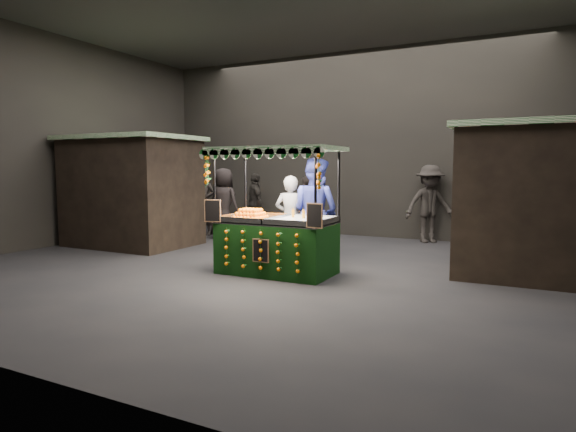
% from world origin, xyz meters
% --- Properties ---
extents(ground, '(12.00, 12.00, 0.00)m').
position_xyz_m(ground, '(0.00, 0.00, 0.00)').
color(ground, black).
rests_on(ground, ground).
extents(market_hall, '(12.10, 10.10, 5.05)m').
position_xyz_m(market_hall, '(0.00, 0.00, 3.38)').
color(market_hall, black).
rests_on(market_hall, ground).
extents(neighbour_stall_left, '(3.00, 2.20, 2.60)m').
position_xyz_m(neighbour_stall_left, '(-4.40, 1.00, 1.31)').
color(neighbour_stall_left, black).
rests_on(neighbour_stall_left, ground).
extents(neighbour_stall_right, '(3.00, 2.20, 2.60)m').
position_xyz_m(neighbour_stall_right, '(4.40, 1.50, 1.31)').
color(neighbour_stall_right, black).
rests_on(neighbour_stall_right, ground).
extents(juice_stall, '(2.28, 1.34, 2.21)m').
position_xyz_m(juice_stall, '(0.20, -0.30, 0.69)').
color(juice_stall, black).
rests_on(juice_stall, ground).
extents(vendor_grey, '(0.70, 0.53, 1.71)m').
position_xyz_m(vendor_grey, '(-0.07, 0.80, 0.85)').
color(vendor_grey, gray).
rests_on(vendor_grey, ground).
extents(vendor_blue, '(1.17, 1.02, 2.04)m').
position_xyz_m(vendor_blue, '(0.46, 0.80, 1.02)').
color(vendor_blue, navy).
rests_on(vendor_blue, ground).
extents(shopper_0, '(0.71, 0.52, 1.81)m').
position_xyz_m(shopper_0, '(-3.97, 3.24, 0.90)').
color(shopper_0, '#2B2622').
rests_on(shopper_0, ground).
extents(shopper_1, '(1.05, 1.04, 1.71)m').
position_xyz_m(shopper_1, '(-0.11, 1.80, 0.85)').
color(shopper_1, '#282221').
rests_on(shopper_1, ground).
extents(shopper_2, '(1.03, 0.98, 1.71)m').
position_xyz_m(shopper_2, '(-2.92, 4.28, 0.86)').
color(shopper_2, black).
rests_on(shopper_2, ground).
extents(shopper_3, '(1.43, 1.31, 1.93)m').
position_xyz_m(shopper_3, '(1.90, 4.60, 0.97)').
color(shopper_3, '#292421').
rests_on(shopper_3, ground).
extents(shopper_4, '(0.93, 0.63, 1.86)m').
position_xyz_m(shopper_4, '(-3.09, 2.91, 0.93)').
color(shopper_4, black).
rests_on(shopper_4, ground).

